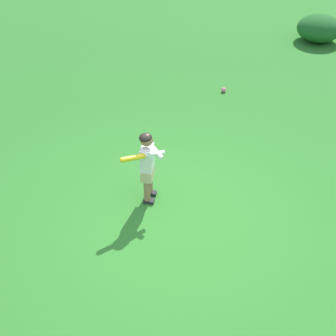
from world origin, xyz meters
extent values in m
plane|color=#2D7528|center=(0.00, 0.00, 0.00)|extent=(40.00, 40.00, 0.00)
cube|color=#232328|center=(-0.60, -0.23, 0.03)|extent=(0.16, 0.17, 0.05)
cylinder|color=#996B4C|center=(-0.61, -0.25, 0.21)|extent=(0.09, 0.09, 0.34)
cube|color=#232328|center=(-0.45, -0.32, 0.03)|extent=(0.16, 0.17, 0.05)
cylinder|color=#996B4C|center=(-0.46, -0.34, 0.21)|extent=(0.09, 0.09, 0.34)
cube|color=#C6B284|center=(-0.53, -0.29, 0.46)|extent=(0.31, 0.27, 0.16)
cube|color=white|center=(-0.53, -0.29, 0.71)|extent=(0.29, 0.26, 0.34)
sphere|color=#996B4C|center=(-0.53, -0.29, 1.00)|extent=(0.17, 0.17, 0.17)
ellipsoid|color=black|center=(-0.54, -0.30, 1.02)|extent=(0.24, 0.24, 0.11)
sphere|color=yellow|center=(-0.46, -0.17, 0.80)|extent=(0.04, 0.04, 0.04)
cylinder|color=black|center=(-0.45, -0.27, 0.81)|extent=(0.04, 0.14, 0.05)
cylinder|color=yellow|center=(-0.43, -0.50, 0.85)|extent=(0.10, 0.35, 0.11)
sphere|color=yellow|center=(-0.41, -0.67, 0.87)|extent=(0.07, 0.07, 0.07)
cylinder|color=white|center=(-0.51, -0.19, 0.81)|extent=(0.31, 0.13, 0.14)
cylinder|color=white|center=(-0.45, -0.22, 0.81)|extent=(0.12, 0.31, 0.14)
sphere|color=pink|center=(-2.97, 2.30, 0.05)|extent=(0.10, 0.10, 0.10)
ellipsoid|color=#1E5B23|center=(-4.53, 5.92, 0.33)|extent=(1.10, 1.10, 0.66)
camera|label=1|loc=(3.67, -1.81, 3.95)|focal=44.71mm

